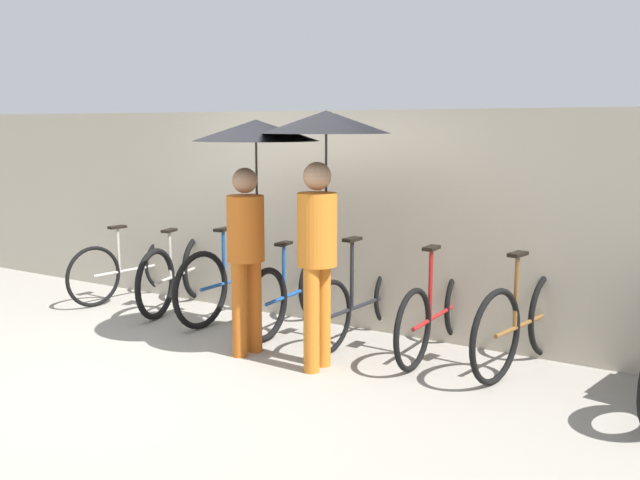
% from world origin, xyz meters
% --- Properties ---
extents(ground_plane, '(30.00, 30.00, 0.00)m').
position_xyz_m(ground_plane, '(0.00, 0.00, 0.00)').
color(ground_plane, gray).
extents(back_wall, '(13.74, 0.12, 2.12)m').
position_xyz_m(back_wall, '(0.00, 1.85, 1.06)').
color(back_wall, '#B2A893').
rests_on(back_wall, ground).
extents(parked_bicycle_0, '(0.44, 1.67, 1.09)m').
position_xyz_m(parked_bicycle_0, '(-2.26, 1.51, 0.36)').
color(parked_bicycle_0, black).
rests_on(parked_bicycle_0, ground).
extents(parked_bicycle_1, '(0.57, 1.65, 1.08)m').
position_xyz_m(parked_bicycle_1, '(-1.51, 1.46, 0.38)').
color(parked_bicycle_1, black).
rests_on(parked_bicycle_1, ground).
extents(parked_bicycle_2, '(0.44, 1.84, 1.02)m').
position_xyz_m(parked_bicycle_2, '(-0.75, 1.51, 0.40)').
color(parked_bicycle_2, black).
rests_on(parked_bicycle_2, ground).
extents(parked_bicycle_3, '(0.44, 1.65, 1.11)m').
position_xyz_m(parked_bicycle_3, '(-0.00, 1.45, 0.36)').
color(parked_bicycle_3, black).
rests_on(parked_bicycle_3, ground).
extents(parked_bicycle_4, '(0.44, 1.74, 1.05)m').
position_xyz_m(parked_bicycle_4, '(0.75, 1.50, 0.36)').
color(parked_bicycle_4, black).
rests_on(parked_bicycle_4, ground).
extents(parked_bicycle_5, '(0.44, 1.75, 1.07)m').
position_xyz_m(parked_bicycle_5, '(1.50, 1.48, 0.37)').
color(parked_bicycle_5, black).
rests_on(parked_bicycle_5, ground).
extents(parked_bicycle_6, '(0.47, 1.69, 1.10)m').
position_xyz_m(parked_bicycle_6, '(2.26, 1.47, 0.40)').
color(parked_bicycle_6, black).
rests_on(parked_bicycle_6, ground).
extents(pedestrian_leading, '(1.08, 1.08, 2.02)m').
position_xyz_m(pedestrian_leading, '(0.12, 0.68, 1.63)').
color(pedestrian_leading, '#B25619').
rests_on(pedestrian_leading, ground).
extents(pedestrian_center, '(1.03, 1.03, 2.09)m').
position_xyz_m(pedestrian_center, '(0.83, 0.66, 1.66)').
color(pedestrian_center, '#C66B1E').
rests_on(pedestrian_center, ground).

